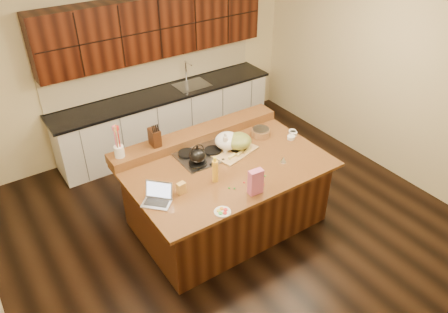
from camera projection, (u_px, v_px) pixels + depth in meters
room at (226, 133)px, 5.05m from camera, size 5.52×5.02×2.72m
island at (226, 193)px, 5.54m from camera, size 2.40×1.60×0.92m
back_ledge at (196, 135)px, 5.74m from camera, size 2.40×0.30×0.12m
cooktop at (213, 152)px, 5.49m from camera, size 0.92×0.52×0.05m
back_counter at (163, 89)px, 6.93m from camera, size 3.70×0.66×2.40m
kettle at (197, 156)px, 5.19m from camera, size 0.27×0.27×0.18m
green_bowl at (238, 141)px, 5.47m from camera, size 0.35×0.35×0.18m
laptop at (158, 197)px, 4.67m from camera, size 0.38×0.38×0.21m
oil_bottle at (215, 171)px, 4.93m from camera, size 0.09×0.09×0.27m
vinegar_bottle at (226, 145)px, 5.41m from camera, size 0.07×0.07×0.25m
wooden_tray at (229, 143)px, 5.49m from camera, size 0.65×0.54×0.23m
ramekin_a at (292, 132)px, 5.88m from camera, size 0.13×0.13×0.04m
ramekin_b at (293, 134)px, 5.84m from camera, size 0.11×0.11×0.04m
ramekin_c at (291, 137)px, 5.76m from camera, size 0.13×0.13×0.04m
strainer_bowl at (261, 133)px, 5.81m from camera, size 0.28×0.28×0.09m
kitchen_timer at (283, 159)px, 5.30m from camera, size 0.09×0.09×0.07m
pink_bag at (256, 182)px, 4.74m from camera, size 0.16×0.10×0.30m
candy_plate at (222, 212)px, 4.55m from camera, size 0.22×0.22×0.01m
package_box at (181, 188)px, 4.78m from camera, size 0.10×0.08×0.13m
utensil_crock at (119, 151)px, 5.17m from camera, size 0.13×0.13×0.14m
knife_block at (155, 137)px, 5.37m from camera, size 0.11×0.18×0.22m
gumdrop_0 at (261, 179)px, 5.01m from camera, size 0.02×0.02×0.02m
gumdrop_1 at (234, 188)px, 4.87m from camera, size 0.02×0.02×0.02m
gumdrop_2 at (244, 182)px, 4.96m from camera, size 0.02×0.02×0.02m
gumdrop_3 at (265, 176)px, 5.07m from camera, size 0.02×0.02×0.02m
gumdrop_4 at (252, 185)px, 4.92m from camera, size 0.02×0.02×0.02m
gumdrop_5 at (256, 183)px, 4.96m from camera, size 0.02×0.02×0.02m
gumdrop_6 at (264, 184)px, 4.93m from camera, size 0.02×0.02×0.02m
gumdrop_7 at (229, 188)px, 4.88m from camera, size 0.02×0.02×0.02m
gumdrop_8 at (255, 189)px, 4.86m from camera, size 0.02×0.02×0.02m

